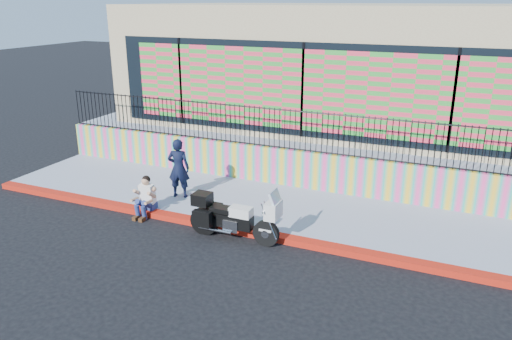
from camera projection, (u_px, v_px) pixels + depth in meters
The scene contains 10 objects.
ground at pixel (245, 234), 12.14m from camera, with size 90.00×90.00×0.00m, color black.
red_curb at pixel (245, 231), 12.11m from camera, with size 16.00×0.30×0.15m, color #B1250C.
sidewalk at pixel (270, 207), 13.54m from camera, with size 16.00×3.00×0.15m, color #8C92A8.
mural_wall at pixel (291, 168), 14.73m from camera, with size 16.00×0.20×1.10m, color #FF4394.
metal_fence at pixel (292, 130), 14.35m from camera, with size 15.80×0.04×1.20m, color black, non-canonical shape.
elevated_platform at pixel (336, 131), 19.17m from camera, with size 16.00×10.00×1.25m, color #8C92A8.
storefront_building at pixel (338, 62), 18.13m from camera, with size 14.00×8.06×4.00m.
police_motorcycle at pixel (233, 216), 11.70m from camera, with size 2.24×0.74×1.39m.
police_officer at pixel (179, 168), 13.79m from camera, with size 0.61×0.40×1.68m, color black.
seated_man at pixel (144, 200), 12.98m from camera, with size 0.54×0.71×1.06m.
Camera 1 is at (4.63, -9.95, 5.42)m, focal length 35.00 mm.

